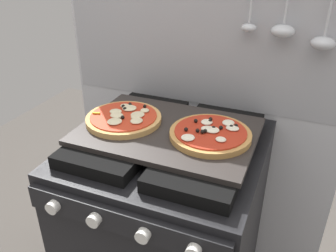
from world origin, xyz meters
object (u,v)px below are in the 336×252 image
(pizza_left, at_px, (124,118))
(pizza_right, at_px, (210,134))
(stove, at_px, (168,238))
(baking_tray, at_px, (168,131))

(pizza_left, xyz_separation_m, pizza_right, (0.29, 0.00, -0.00))
(stove, distance_m, pizza_left, 0.50)
(baking_tray, relative_size, pizza_right, 2.22)
(pizza_left, height_order, pizza_right, same)
(stove, bearing_deg, pizza_left, -177.90)
(baking_tray, distance_m, pizza_right, 0.14)
(stove, xyz_separation_m, baking_tray, (0.00, 0.00, 0.46))
(stove, height_order, pizza_right, pizza_right)
(stove, height_order, pizza_left, pizza_left)
(pizza_left, bearing_deg, pizza_right, 0.96)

